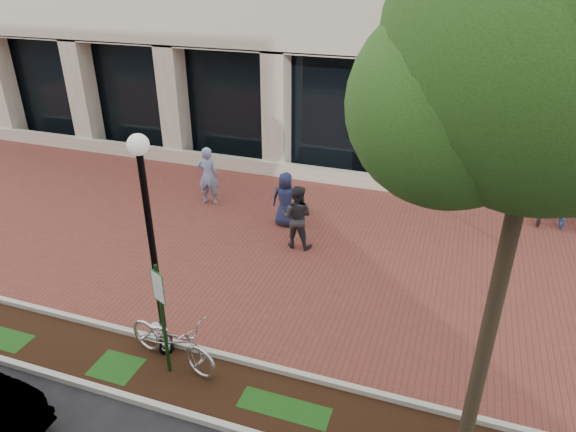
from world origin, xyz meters
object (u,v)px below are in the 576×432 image
(street_tree, at_px, (553,68))
(bollard, at_px, (513,233))
(lamppost, at_px, (151,240))
(pedestrian_right, at_px, (285,200))
(parking_sign, at_px, (160,307))
(locked_bicycle, at_px, (172,340))
(pedestrian_mid, at_px, (297,217))
(pedestrian_left, at_px, (208,176))

(street_tree, distance_m, bollard, 8.82)
(lamppost, xyz_separation_m, pedestrian_right, (0.45, 5.79, -1.71))
(parking_sign, xyz_separation_m, locked_bicycle, (-0.03, 0.26, -0.96))
(lamppost, bearing_deg, parking_sign, -54.10)
(pedestrian_mid, height_order, bollard, pedestrian_mid)
(locked_bicycle, relative_size, bollard, 2.27)
(pedestrian_mid, xyz_separation_m, bollard, (5.39, 1.74, -0.40))
(bollard, bearing_deg, pedestrian_right, -173.52)
(lamppost, bearing_deg, pedestrian_left, 109.68)
(locked_bicycle, height_order, pedestrian_left, pedestrian_left)
(pedestrian_mid, bearing_deg, pedestrian_left, -26.94)
(lamppost, distance_m, pedestrian_right, 6.05)
(pedestrian_mid, relative_size, bollard, 1.90)
(locked_bicycle, xyz_separation_m, pedestrian_mid, (0.82, 4.96, 0.33))
(pedestrian_mid, bearing_deg, street_tree, 130.17)
(bollard, bearing_deg, pedestrian_left, -179.46)
(parking_sign, relative_size, pedestrian_left, 1.28)
(bollard, bearing_deg, lamppost, -135.22)
(pedestrian_right, bearing_deg, pedestrian_left, -18.64)
(pedestrian_mid, height_order, pedestrian_right, pedestrian_mid)
(parking_sign, distance_m, lamppost, 1.17)
(pedestrian_left, distance_m, pedestrian_right, 2.80)
(lamppost, bearing_deg, locked_bicycle, -35.35)
(pedestrian_right, xyz_separation_m, bollard, (6.08, 0.69, -0.33))
(parking_sign, distance_m, pedestrian_mid, 5.31)
(street_tree, distance_m, pedestrian_left, 11.59)
(street_tree, height_order, locked_bicycle, street_tree)
(pedestrian_mid, bearing_deg, bollard, -163.17)
(locked_bicycle, height_order, pedestrian_mid, pedestrian_mid)
(pedestrian_left, height_order, pedestrian_right, pedestrian_left)
(locked_bicycle, relative_size, pedestrian_left, 1.12)
(bollard, bearing_deg, pedestrian_mid, -162.10)
(lamppost, height_order, street_tree, street_tree)
(parking_sign, height_order, bollard, parking_sign)
(pedestrian_left, bearing_deg, locked_bicycle, 104.51)
(pedestrian_left, bearing_deg, pedestrian_mid, 147.17)
(street_tree, bearing_deg, bollard, 82.80)
(parking_sign, xyz_separation_m, pedestrian_mid, (0.78, 5.22, -0.63))
(pedestrian_left, bearing_deg, pedestrian_right, 160.50)
(parking_sign, distance_m, pedestrian_right, 6.31)
(parking_sign, relative_size, pedestrian_right, 1.47)
(lamppost, relative_size, pedestrian_mid, 2.55)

